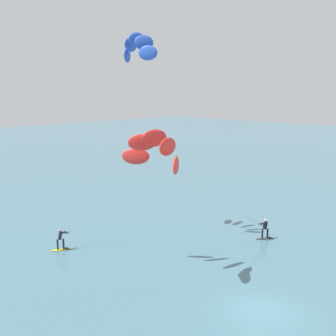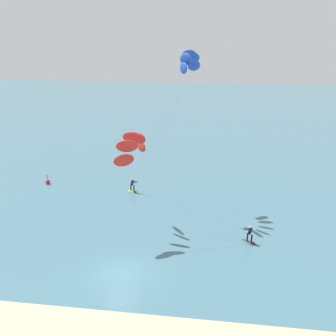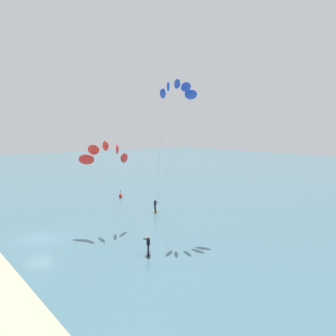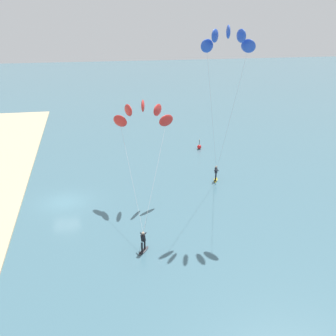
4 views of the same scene
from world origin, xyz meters
TOP-DOWN VIEW (x-y plane):
  - ground_plane at (0.00, 0.00)m, footprint 240.00×240.00m
  - kitesurfer_nearshore at (3.59, 14.50)m, footprint 8.47×4.53m
  - kitesurfer_mid_water at (-0.17, 7.81)m, footprint 12.77×5.89m

SIDE VIEW (x-z plane):
  - ground_plane at x=0.00m, z-range 0.00..0.00m
  - kitesurfer_mid_water at x=-0.17m, z-range 3.21..12.77m
  - kitesurfer_nearshore at x=3.59m, z-range 6.35..22.70m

